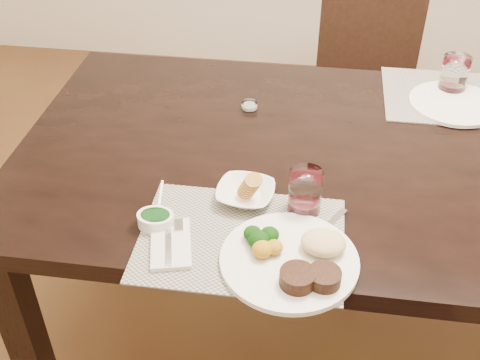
# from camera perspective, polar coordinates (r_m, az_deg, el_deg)

# --- Properties ---
(ground_plane) EXTENTS (4.50, 4.50, 0.00)m
(ground_plane) POSITION_cam_1_polar(r_m,az_deg,el_deg) (2.17, 10.69, -14.17)
(ground_plane) COLOR #4A2717
(ground_plane) RESTS_ON ground
(dining_table) EXTENTS (2.00, 1.00, 0.75)m
(dining_table) POSITION_cam_1_polar(r_m,az_deg,el_deg) (1.71, 13.23, -0.10)
(dining_table) COLOR black
(dining_table) RESTS_ON ground
(chair_far) EXTENTS (0.42, 0.42, 0.90)m
(chair_far) POSITION_cam_1_polar(r_m,az_deg,el_deg) (2.58, 11.87, 9.62)
(chair_far) COLOR black
(chair_far) RESTS_ON ground
(placemat_near) EXTENTS (0.46, 0.34, 0.00)m
(placemat_near) POSITION_cam_1_polar(r_m,az_deg,el_deg) (1.36, 0.10, -5.63)
(placemat_near) COLOR gray
(placemat_near) RESTS_ON dining_table
(placemat_far) EXTENTS (0.46, 0.34, 0.00)m
(placemat_far) POSITION_cam_1_polar(r_m,az_deg,el_deg) (1.99, 20.06, 7.36)
(placemat_far) COLOR gray
(placemat_far) RESTS_ON dining_table
(dinner_plate) EXTENTS (0.30, 0.30, 0.05)m
(dinner_plate) POSITION_cam_1_polar(r_m,az_deg,el_deg) (1.30, 5.32, -7.44)
(dinner_plate) COLOR white
(dinner_plate) RESTS_ON placemat_near
(napkin_fork) EXTENTS (0.12, 0.17, 0.02)m
(napkin_fork) POSITION_cam_1_polar(r_m,az_deg,el_deg) (1.35, -6.57, -6.01)
(napkin_fork) COLOR silver
(napkin_fork) RESTS_ON placemat_near
(steak_knife) EXTENTS (0.08, 0.20, 0.01)m
(steak_knife) POSITION_cam_1_polar(r_m,az_deg,el_deg) (1.35, 8.56, -6.10)
(steak_knife) COLOR silver
(steak_knife) RESTS_ON placemat_near
(cracker_bowl) EXTENTS (0.15, 0.15, 0.06)m
(cracker_bowl) POSITION_cam_1_polar(r_m,az_deg,el_deg) (1.45, 0.54, -1.24)
(cracker_bowl) COLOR white
(cracker_bowl) RESTS_ON placemat_near
(sauce_ramekin) EXTENTS (0.09, 0.13, 0.07)m
(sauce_ramekin) POSITION_cam_1_polar(r_m,az_deg,el_deg) (1.39, -7.99, -3.71)
(sauce_ramekin) COLOR white
(sauce_ramekin) RESTS_ON placemat_near
(wine_glass_near) EXTENTS (0.08, 0.08, 0.11)m
(wine_glass_near) POSITION_cam_1_polar(r_m,az_deg,el_deg) (1.41, 6.18, -1.26)
(wine_glass_near) COLOR silver
(wine_glass_near) RESTS_ON placemat_near
(far_plate) EXTENTS (0.27, 0.27, 0.01)m
(far_plate) POSITION_cam_1_polar(r_m,az_deg,el_deg) (1.94, 19.61, 6.86)
(far_plate) COLOR white
(far_plate) RESTS_ON placemat_far
(wine_glass_far) EXTENTS (0.08, 0.08, 0.12)m
(wine_glass_far) POSITION_cam_1_polar(r_m,az_deg,el_deg) (2.00, 19.62, 9.27)
(wine_glass_far) COLOR silver
(wine_glass_far) RESTS_ON placemat_far
(salt_cellar) EXTENTS (0.05, 0.05, 0.02)m
(salt_cellar) POSITION_cam_1_polar(r_m,az_deg,el_deg) (1.82, 0.90, 7.03)
(salt_cellar) COLOR silver
(salt_cellar) RESTS_ON dining_table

